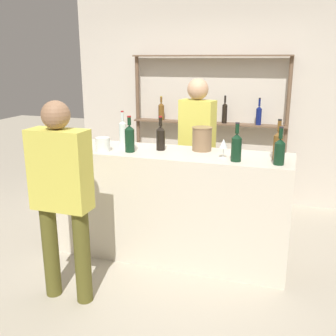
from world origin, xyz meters
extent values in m
plane|color=#B2A893|center=(0.00, 0.00, 0.00)|extent=(16.00, 16.00, 0.00)
cube|color=beige|center=(0.00, 0.00, 0.53)|extent=(2.31, 0.61, 1.07)
cube|color=beige|center=(0.00, 1.91, 1.40)|extent=(3.91, 0.12, 2.80)
cylinder|color=brown|center=(-1.02, 1.73, 0.98)|extent=(0.05, 0.05, 1.96)
cylinder|color=brown|center=(1.02, 1.73, 0.98)|extent=(0.05, 0.05, 1.96)
cube|color=brown|center=(0.00, 1.73, 1.95)|extent=(2.08, 0.18, 0.02)
cube|color=brown|center=(0.00, 1.73, 1.08)|extent=(2.08, 0.18, 0.02)
cylinder|color=brown|center=(-0.66, 1.73, 1.19)|extent=(0.08, 0.08, 0.20)
cone|color=brown|center=(-0.66, 1.73, 1.31)|extent=(0.08, 0.08, 0.04)
cylinder|color=brown|center=(-0.66, 1.73, 1.37)|extent=(0.03, 0.03, 0.08)
cylinder|color=gold|center=(-0.66, 1.73, 1.41)|extent=(0.03, 0.03, 0.01)
cylinder|color=black|center=(-0.22, 1.73, 1.19)|extent=(0.07, 0.07, 0.20)
cone|color=black|center=(-0.22, 1.73, 1.31)|extent=(0.07, 0.07, 0.03)
cylinder|color=black|center=(-0.22, 1.73, 1.36)|extent=(0.03, 0.03, 0.07)
cylinder|color=gold|center=(-0.22, 1.73, 1.40)|extent=(0.03, 0.03, 0.01)
cylinder|color=black|center=(0.22, 1.73, 1.21)|extent=(0.07, 0.07, 0.24)
cone|color=black|center=(0.22, 1.73, 1.34)|extent=(0.07, 0.07, 0.03)
cylinder|color=black|center=(0.22, 1.73, 1.40)|extent=(0.03, 0.03, 0.08)
cylinder|color=black|center=(0.22, 1.73, 1.44)|extent=(0.03, 0.03, 0.01)
cylinder|color=#0F1956|center=(0.66, 1.73, 1.19)|extent=(0.07, 0.07, 0.21)
cone|color=#0F1956|center=(0.66, 1.73, 1.31)|extent=(0.07, 0.07, 0.03)
cylinder|color=#0F1956|center=(0.66, 1.73, 1.37)|extent=(0.03, 0.03, 0.10)
cylinder|color=black|center=(0.66, 1.73, 1.43)|extent=(0.03, 0.03, 0.01)
cylinder|color=black|center=(-0.34, -0.12, 1.18)|extent=(0.09, 0.09, 0.21)
cone|color=black|center=(-0.34, -0.12, 1.30)|extent=(0.09, 0.09, 0.04)
cylinder|color=black|center=(-0.34, -0.12, 1.36)|extent=(0.03, 0.03, 0.07)
cylinder|color=maroon|center=(-0.34, -0.12, 1.40)|extent=(0.04, 0.04, 0.01)
cylinder|color=silver|center=(-0.52, 0.12, 1.18)|extent=(0.07, 0.07, 0.22)
cone|color=silver|center=(-0.52, 0.12, 1.31)|extent=(0.07, 0.07, 0.03)
cylinder|color=silver|center=(-0.52, 0.12, 1.37)|extent=(0.03, 0.03, 0.08)
cylinder|color=maroon|center=(-0.52, 0.12, 1.41)|extent=(0.03, 0.03, 0.01)
cylinder|color=black|center=(0.66, -0.15, 1.17)|extent=(0.09, 0.09, 0.20)
cone|color=black|center=(0.66, -0.15, 1.29)|extent=(0.09, 0.09, 0.04)
cylinder|color=black|center=(0.66, -0.15, 1.35)|extent=(0.03, 0.03, 0.08)
cylinder|color=#232328|center=(0.66, -0.15, 1.40)|extent=(0.04, 0.04, 0.01)
cylinder|color=black|center=(-0.09, 0.05, 1.17)|extent=(0.08, 0.08, 0.19)
cone|color=black|center=(-0.09, 0.05, 1.28)|extent=(0.08, 0.08, 0.04)
cylinder|color=black|center=(-0.09, 0.05, 1.34)|extent=(0.03, 0.03, 0.08)
cylinder|color=maroon|center=(-0.09, 0.05, 1.39)|extent=(0.03, 0.03, 0.01)
cylinder|color=black|center=(1.02, -0.16, 1.16)|extent=(0.09, 0.09, 0.18)
cone|color=black|center=(1.02, -0.16, 1.27)|extent=(0.09, 0.09, 0.04)
cylinder|color=black|center=(1.02, -0.16, 1.33)|extent=(0.03, 0.03, 0.09)
cylinder|color=#232328|center=(1.02, -0.16, 1.38)|extent=(0.04, 0.04, 0.01)
cylinder|color=brown|center=(1.00, 0.01, 1.17)|extent=(0.08, 0.08, 0.21)
cone|color=brown|center=(1.00, 0.01, 1.30)|extent=(0.08, 0.08, 0.04)
cylinder|color=brown|center=(1.00, 0.01, 1.36)|extent=(0.03, 0.03, 0.09)
cylinder|color=black|center=(1.00, 0.01, 1.42)|extent=(0.03, 0.03, 0.01)
cylinder|color=silver|center=(0.54, -0.08, 1.07)|extent=(0.06, 0.06, 0.00)
cylinder|color=silver|center=(0.54, -0.08, 1.12)|extent=(0.01, 0.01, 0.09)
cone|color=silver|center=(0.54, -0.08, 1.20)|extent=(0.08, 0.08, 0.08)
cylinder|color=#846647|center=(0.29, 0.15, 1.18)|extent=(0.18, 0.18, 0.22)
cylinder|color=#846647|center=(0.29, 0.15, 1.29)|extent=(0.19, 0.19, 0.01)
cylinder|color=silver|center=(-0.60, -0.16, 1.13)|extent=(0.14, 0.14, 0.13)
sphere|color=tan|center=(-0.64, -0.12, 1.11)|extent=(0.02, 0.02, 0.02)
sphere|color=tan|center=(-0.59, -0.17, 1.14)|extent=(0.02, 0.02, 0.02)
sphere|color=tan|center=(-0.63, -0.13, 1.12)|extent=(0.02, 0.02, 0.02)
sphere|color=tan|center=(-0.57, -0.15, 1.14)|extent=(0.02, 0.02, 0.02)
cylinder|color=brown|center=(-0.40, -0.96, 0.39)|extent=(0.13, 0.13, 0.79)
cylinder|color=brown|center=(-0.70, -0.96, 0.39)|extent=(0.13, 0.13, 0.79)
cube|color=#D1C64C|center=(-0.55, -0.96, 1.10)|extent=(0.46, 0.21, 0.62)
sphere|color=#936B4C|center=(-0.55, -0.96, 1.52)|extent=(0.21, 0.21, 0.21)
cylinder|color=brown|center=(-0.01, 0.69, 0.42)|extent=(0.11, 0.11, 0.83)
cylinder|color=brown|center=(0.23, 0.64, 0.42)|extent=(0.11, 0.11, 0.83)
cube|color=#D1C64C|center=(0.11, 0.67, 1.16)|extent=(0.41, 0.24, 0.66)
sphere|color=tan|center=(0.11, 0.67, 1.61)|extent=(0.23, 0.23, 0.23)
camera|label=1|loc=(1.12, -3.43, 1.92)|focal=42.00mm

